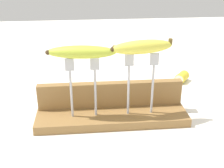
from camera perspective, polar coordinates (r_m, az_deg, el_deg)
name	(u,v)px	position (r m, az deg, el deg)	size (l,w,h in m)	color
ground_plane	(112,121)	(0.94, 0.00, -7.10)	(3.00, 3.00, 0.00)	white
wooden_board	(112,117)	(0.93, 0.00, -6.39)	(0.47, 0.12, 0.03)	olive
board_backstop	(111,94)	(0.95, -0.29, -2.02)	(0.46, 0.03, 0.08)	olive
fork_stand_left	(83,82)	(0.86, -5.64, 0.29)	(0.10, 0.01, 0.19)	#B2B2B7
fork_stand_right	(141,79)	(0.88, 5.62, 1.00)	(0.10, 0.01, 0.19)	#B2B2B7
banana_raised_left	(82,52)	(0.83, -5.91, 6.17)	(0.20, 0.06, 0.04)	#B2C138
banana_raised_right	(142,47)	(0.84, 5.89, 7.15)	(0.19, 0.07, 0.04)	#DBD147
banana_chunk_near	(182,77)	(1.23, 13.34, 1.27)	(0.07, 0.07, 0.04)	yellow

